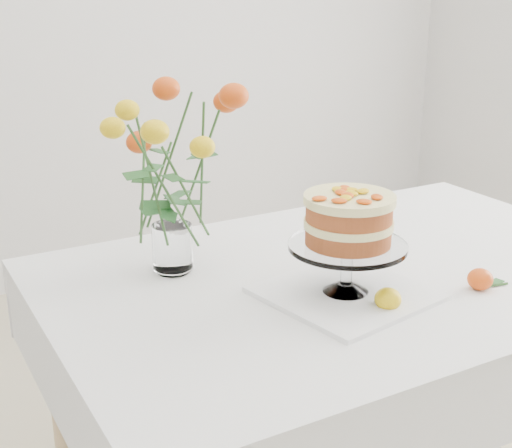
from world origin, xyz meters
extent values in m
cube|color=tan|center=(0.00, 0.00, 0.73)|extent=(1.40, 0.90, 0.04)
cylinder|color=tan|center=(-0.62, 0.37, 0.35)|extent=(0.06, 0.06, 0.71)
cylinder|color=tan|center=(0.62, 0.37, 0.35)|extent=(0.06, 0.06, 0.71)
cube|color=white|center=(0.00, 0.00, 0.75)|extent=(1.42, 0.92, 0.01)
cube|color=white|center=(0.00, 0.46, 0.65)|extent=(1.42, 0.01, 0.20)
cube|color=white|center=(0.00, -0.46, 0.65)|extent=(1.42, 0.01, 0.20)
cube|color=white|center=(-0.71, 0.00, 0.65)|extent=(0.01, 0.92, 0.20)
cube|color=white|center=(-0.11, -0.11, 0.76)|extent=(0.37, 0.37, 0.01)
cylinder|color=white|center=(-0.11, -0.11, 0.82)|extent=(0.02, 0.02, 0.08)
cylinder|color=white|center=(-0.11, -0.11, 0.87)|extent=(0.25, 0.25, 0.01)
cylinder|color=#AD5227|center=(-0.11, -0.11, 0.89)|extent=(0.21, 0.21, 0.04)
cylinder|color=#FFEDA4|center=(-0.11, -0.11, 0.92)|extent=(0.22, 0.22, 0.02)
cylinder|color=#AD5227|center=(-0.11, -0.11, 0.94)|extent=(0.21, 0.21, 0.04)
cylinder|color=#FFEDA4|center=(-0.11, -0.11, 0.97)|extent=(0.22, 0.22, 0.02)
cylinder|color=white|center=(-0.38, 0.19, 0.76)|extent=(0.07, 0.07, 0.01)
cylinder|color=white|center=(-0.38, 0.19, 0.82)|extent=(0.09, 0.09, 0.11)
ellipsoid|color=yellow|center=(-0.07, -0.21, 0.78)|extent=(0.06, 0.06, 0.05)
cylinder|color=#2A5321|center=(-0.04, -0.22, 0.76)|extent=(0.07, 0.02, 0.01)
ellipsoid|color=#E53A0B|center=(0.17, -0.23, 0.78)|extent=(0.06, 0.06, 0.05)
cylinder|color=#2A5321|center=(0.21, -0.23, 0.76)|extent=(0.07, 0.02, 0.01)
ellipsoid|color=yellow|center=(-0.12, -0.10, 0.76)|extent=(0.03, 0.02, 0.00)
ellipsoid|color=yellow|center=(-0.02, -0.14, 0.76)|extent=(0.03, 0.02, 0.00)
ellipsoid|color=yellow|center=(0.02, -0.18, 0.76)|extent=(0.03, 0.02, 0.00)
camera|label=1|loc=(-0.95, -1.23, 1.40)|focal=50.00mm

